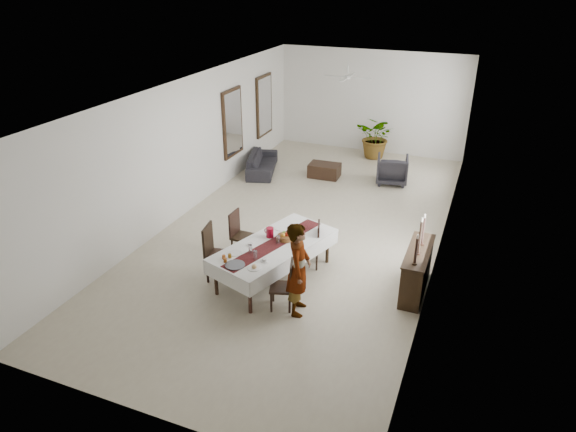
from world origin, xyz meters
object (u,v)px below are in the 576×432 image
(sideboard_body, at_px, (416,272))
(sofa, at_px, (262,163))
(red_pitcher, at_px, (270,232))
(dining_table_top, at_px, (274,245))
(woman, at_px, (299,269))

(sideboard_body, distance_m, sofa, 6.95)
(sideboard_body, height_order, sofa, sideboard_body)
(red_pitcher, bearing_deg, dining_table_top, -49.56)
(red_pitcher, height_order, sofa, red_pitcher)
(dining_table_top, distance_m, sofa, 5.79)
(red_pitcher, distance_m, sofa, 5.52)
(dining_table_top, height_order, sofa, dining_table_top)
(woman, xyz_separation_m, sofa, (-3.41, 5.98, -0.58))
(sideboard_body, bearing_deg, sofa, 138.51)
(red_pitcher, height_order, woman, woman)
(woman, bearing_deg, sideboard_body, -63.84)
(woman, distance_m, sideboard_body, 2.30)
(sofa, bearing_deg, red_pitcher, -170.80)
(dining_table_top, bearing_deg, woman, -27.35)
(red_pitcher, bearing_deg, sofa, 116.15)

